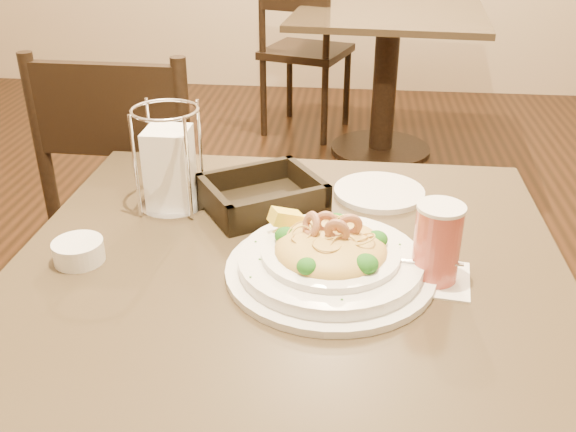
# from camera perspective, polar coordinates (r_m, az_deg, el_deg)

# --- Properties ---
(main_table) EXTENTS (0.90, 0.90, 0.72)m
(main_table) POSITION_cam_1_polar(r_m,az_deg,el_deg) (1.17, -0.11, -13.96)
(main_table) COLOR black
(main_table) RESTS_ON ground
(background_table) EXTENTS (0.97, 0.97, 0.72)m
(background_table) POSITION_cam_1_polar(r_m,az_deg,el_deg) (3.31, 8.75, 13.67)
(background_table) COLOR black
(background_table) RESTS_ON ground
(dining_chair_near) EXTENTS (0.43, 0.43, 0.93)m
(dining_chair_near) POSITION_cam_1_polar(r_m,az_deg,el_deg) (1.80, -13.05, 1.24)
(dining_chair_near) COLOR black
(dining_chair_near) RESTS_ON ground
(dining_chair_far) EXTENTS (0.53, 0.53, 0.93)m
(dining_chair_far) POSITION_cam_1_polar(r_m,az_deg,el_deg) (3.57, 1.36, 14.99)
(dining_chair_far) COLOR black
(dining_chair_far) RESTS_ON ground
(pasta_bowl) EXTENTS (0.37, 0.33, 0.11)m
(pasta_bowl) POSITION_cam_1_polar(r_m,az_deg,el_deg) (1.00, 3.78, -3.68)
(pasta_bowl) COLOR white
(pasta_bowl) RESTS_ON main_table
(drink_glass) EXTENTS (0.13, 0.13, 0.13)m
(drink_glass) POSITION_cam_1_polar(r_m,az_deg,el_deg) (1.00, 13.11, -2.40)
(drink_glass) COLOR white
(drink_glass) RESTS_ON main_table
(bread_basket) EXTENTS (0.26, 0.25, 0.06)m
(bread_basket) POSITION_cam_1_polar(r_m,az_deg,el_deg) (1.21, -2.29, 1.67)
(bread_basket) COLOR black
(bread_basket) RESTS_ON main_table
(napkin_caddy) EXTENTS (0.12, 0.12, 0.20)m
(napkin_caddy) POSITION_cam_1_polar(r_m,az_deg,el_deg) (1.20, -10.47, 4.40)
(napkin_caddy) COLOR silver
(napkin_caddy) RESTS_ON main_table
(side_plate) EXTENTS (0.19, 0.19, 0.01)m
(side_plate) POSITION_cam_1_polar(r_m,az_deg,el_deg) (1.28, 8.10, 2.12)
(side_plate) COLOR white
(side_plate) RESTS_ON main_table
(butter_ramekin) EXTENTS (0.09, 0.09, 0.04)m
(butter_ramekin) POSITION_cam_1_polar(r_m,az_deg,el_deg) (1.09, -18.12, -3.00)
(butter_ramekin) COLOR white
(butter_ramekin) RESTS_ON main_table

